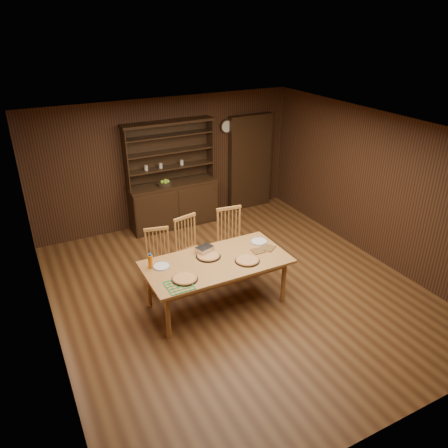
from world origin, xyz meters
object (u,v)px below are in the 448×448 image
dining_table (217,265)px  chair_left (159,257)px  china_hutch (173,198)px  chair_right (231,237)px  juice_bottle (151,261)px  chair_center (189,246)px

dining_table → chair_left: size_ratio=2.13×
china_hutch → chair_right: size_ratio=1.93×
chair_left → juice_bottle: 0.76m
china_hutch → juice_bottle: 2.97m
chair_left → chair_right: bearing=9.8°
juice_bottle → chair_center: bearing=36.3°
dining_table → chair_center: size_ratio=1.96×
chair_left → chair_right: chair_right is taller
chair_right → juice_bottle: bearing=-153.9°
juice_bottle → china_hutch: bearing=62.6°
chair_center → china_hutch: bearing=63.2°
dining_table → chair_left: 1.08m
china_hutch → dining_table: china_hutch is taller
chair_right → juice_bottle: chair_right is taller
chair_center → juice_bottle: 1.11m
chair_left → chair_right: (1.28, -0.07, 0.07)m
chair_right → dining_table: bearing=-122.6°
chair_center → chair_right: bearing=-19.5°
dining_table → chair_center: bearing=93.5°
china_hutch → chair_left: 2.27m
chair_left → juice_bottle: (-0.32, -0.61, 0.32)m
chair_left → chair_right: 1.28m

